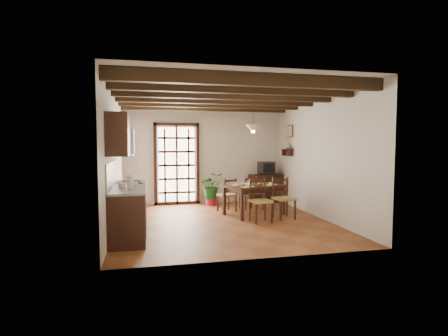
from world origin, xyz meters
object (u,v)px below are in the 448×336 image
object	(u,v)px
chair_near_left	(260,209)
sideboard	(266,188)
chair_near_right	(283,206)
chair_far_right	(248,199)
dining_table	(254,189)
kitchen_counter	(129,209)
potted_plant	(212,185)
pendant_lamp	(253,128)
crt_tv	(266,168)
chair_far_left	(227,201)

from	to	relation	value
chair_near_left	sideboard	bearing A→B (deg)	61.55
chair_near_left	sideboard	world-z (taller)	chair_near_left
chair_near_right	sideboard	size ratio (longest dim) A/B	0.97
chair_near_left	chair_far_right	size ratio (longest dim) A/B	1.09
sideboard	chair_far_right	bearing A→B (deg)	-141.68
dining_table	sideboard	size ratio (longest dim) A/B	1.59
chair_near_right	kitchen_counter	bearing A→B (deg)	-177.37
potted_plant	chair_near_right	bearing A→B (deg)	-58.72
chair_far_right	pendant_lamp	distance (m)	1.92
sideboard	potted_plant	xyz separation A→B (m)	(-1.63, -0.09, 0.16)
sideboard	chair_near_left	bearing A→B (deg)	-122.33
sideboard	pendant_lamp	distance (m)	2.45
chair_near_right	potted_plant	world-z (taller)	potted_plant
dining_table	chair_near_left	world-z (taller)	chair_near_left
crt_tv	chair_near_left	bearing A→B (deg)	-120.17
sideboard	crt_tv	size ratio (longest dim) A/B	2.16
chair_near_left	potted_plant	size ratio (longest dim) A/B	0.49
kitchen_counter	chair_near_right	xyz separation A→B (m)	(3.36, 0.64, -0.18)
chair_far_left	sideboard	bearing A→B (deg)	-163.28
chair_far_right	potted_plant	distance (m)	1.20
dining_table	chair_near_left	xyz separation A→B (m)	(-0.09, -0.75, -0.34)
pendant_lamp	crt_tv	bearing A→B (deg)	60.19
potted_plant	crt_tv	bearing A→B (deg)	2.84
dining_table	chair_far_left	world-z (taller)	chair_far_left
chair_near_right	pendant_lamp	xyz separation A→B (m)	(-0.54, 0.63, 1.79)
chair_far_left	pendant_lamp	xyz separation A→B (m)	(0.54, -0.43, 1.81)
chair_near_left	pendant_lamp	world-z (taller)	pendant_lamp
kitchen_counter	chair_far_left	xyz separation A→B (m)	(2.29, 1.70, -0.21)
chair_near_left	chair_near_right	size ratio (longest dim) A/B	1.00
potted_plant	dining_table	bearing A→B (deg)	-64.87
kitchen_counter	potted_plant	distance (m)	3.44
chair_near_left	chair_near_right	bearing A→B (deg)	12.92
chair_far_left	chair_far_right	xyz separation A→B (m)	(0.62, 0.22, 0.00)
pendant_lamp	kitchen_counter	bearing A→B (deg)	-155.82
crt_tv	pendant_lamp	xyz separation A→B (m)	(-0.89, -1.55, 1.07)
potted_plant	pendant_lamp	xyz separation A→B (m)	(0.74, -1.47, 1.51)
sideboard	dining_table	bearing A→B (deg)	-128.46
kitchen_counter	chair_far_right	bearing A→B (deg)	33.36
potted_plant	pendant_lamp	size ratio (longest dim) A/B	2.23
chair_near_right	pendant_lamp	size ratio (longest dim) A/B	1.10
chair_far_left	crt_tv	xyz separation A→B (m)	(1.43, 1.12, 0.74)
kitchen_counter	potted_plant	bearing A→B (deg)	52.70
kitchen_counter	chair_near_right	distance (m)	3.43
chair_far_right	sideboard	bearing A→B (deg)	-142.13
chair_near_right	crt_tv	xyz separation A→B (m)	(0.35, 2.18, 0.72)
kitchen_counter	chair_near_left	distance (m)	2.77
chair_far_left	crt_tv	size ratio (longest dim) A/B	1.90
chair_near_left	kitchen_counter	bearing A→B (deg)	-177.65
chair_near_left	pendant_lamp	distance (m)	1.98
chair_far_left	chair_far_right	bearing A→B (deg)	177.66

